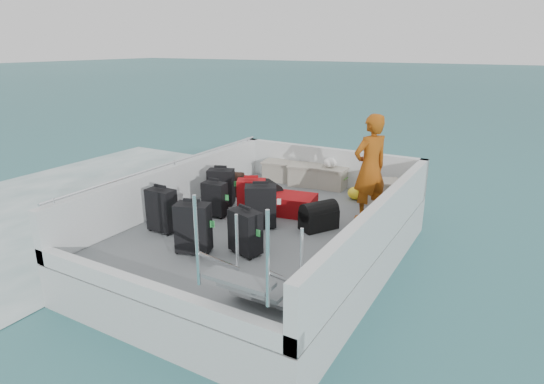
{
  "coord_description": "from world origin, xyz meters",
  "views": [
    {
      "loc": [
        3.24,
        -5.43,
        3.2
      ],
      "look_at": [
        -0.13,
        0.41,
        1.0
      ],
      "focal_mm": 30.0,
      "sensor_mm": 36.0,
      "label": 1
    }
  ],
  "objects": [
    {
      "name": "suitcase_5",
      "position": [
        -0.37,
        0.2,
        0.92
      ],
      "size": [
        0.5,
        0.43,
        0.6
      ],
      "primitive_type": "cube",
      "rotation": [
        0.0,
        0.0,
        0.48
      ],
      "color": "maroon",
      "rests_on": "deck"
    },
    {
      "name": "suitcase_2",
      "position": [
        -1.11,
        0.41,
        0.92
      ],
      "size": [
        0.48,
        0.39,
        0.61
      ],
      "primitive_type": "cube",
      "rotation": [
        0.0,
        0.0,
        0.37
      ],
      "color": "black",
      "rests_on": "deck"
    },
    {
      "name": "yellow_bag",
      "position": [
        0.76,
        1.8,
        0.73
      ],
      "size": [
        0.28,
        0.26,
        0.22
      ],
      "primitive_type": "ellipsoid",
      "color": "yellow",
      "rests_on": "deck"
    },
    {
      "name": "suitcase_7",
      "position": [
        -0.02,
        -0.1,
        0.94
      ],
      "size": [
        0.52,
        0.45,
        0.63
      ],
      "primitive_type": "cube",
      "rotation": [
        0.0,
        0.0,
        0.54
      ],
      "color": "black",
      "rests_on": "deck"
    },
    {
      "name": "crate_3",
      "position": [
        1.14,
        1.85,
        0.8
      ],
      "size": [
        0.71,
        0.59,
        0.36
      ],
      "primitive_type": "cube",
      "rotation": [
        0.0,
        0.0,
        0.34
      ],
      "color": "#B0A99A",
      "rests_on": "deck"
    },
    {
      "name": "deck_fittings",
      "position": [
        0.35,
        -0.32,
        0.99
      ],
      "size": [
        3.6,
        5.0,
        0.9
      ],
      "color": "silver",
      "rests_on": "deck"
    },
    {
      "name": "crate_1",
      "position": [
        -0.37,
        2.13,
        0.81
      ],
      "size": [
        0.71,
        0.57,
        0.37
      ],
      "primitive_type": "cube",
      "rotation": [
        0.0,
        0.0,
        0.26
      ],
      "color": "#B0A99A",
      "rests_on": "deck"
    },
    {
      "name": "duffel_2",
      "position": [
        0.75,
        0.26,
        0.78
      ],
      "size": [
        0.53,
        0.61,
        0.32
      ],
      "primitive_type": null,
      "rotation": [
        0.0,
        0.0,
        1.03
      ],
      "color": "black",
      "rests_on": "deck"
    },
    {
      "name": "suitcase_0",
      "position": [
        -1.16,
        -0.95,
        0.94
      ],
      "size": [
        0.41,
        0.23,
        0.63
      ],
      "primitive_type": "cube",
      "rotation": [
        0.0,
        0.0,
        0.01
      ],
      "color": "black",
      "rests_on": "deck"
    },
    {
      "name": "wake_foam",
      "position": [
        -4.8,
        0.0,
        0.0
      ],
      "size": [
        10.0,
        10.0,
        0.0
      ],
      "primitive_type": "plane",
      "color": "white",
      "rests_on": "ground"
    },
    {
      "name": "duffel_1",
      "position": [
        -0.36,
        0.78,
        0.78
      ],
      "size": [
        0.53,
        0.5,
        0.32
      ],
      "primitive_type": null,
      "rotation": [
        0.0,
        0.0,
        -0.64
      ],
      "color": "black",
      "rests_on": "deck"
    },
    {
      "name": "white_bag",
      "position": [
        0.09,
        2.2,
        1.08
      ],
      "size": [
        0.24,
        0.24,
        0.18
      ],
      "primitive_type": "ellipsoid",
      "color": "white",
      "rests_on": "crate_2"
    },
    {
      "name": "deck",
      "position": [
        0.0,
        0.0,
        0.61
      ],
      "size": [
        3.3,
        4.7,
        0.02
      ],
      "primitive_type": "cube",
      "color": "slate",
      "rests_on": "ferry_hull"
    },
    {
      "name": "suitcase_6",
      "position": [
        0.27,
        -0.97,
        0.91
      ],
      "size": [
        0.47,
        0.36,
        0.58
      ],
      "primitive_type": "cube",
      "rotation": [
        0.0,
        0.0,
        -0.3
      ],
      "color": "black",
      "rests_on": "deck"
    },
    {
      "name": "ground",
      "position": [
        0.0,
        0.0,
        0.0
      ],
      "size": [
        160.0,
        160.0,
        0.0
      ],
      "primitive_type": "plane",
      "color": "#195158",
      "rests_on": "ground"
    },
    {
      "name": "duffel_0",
      "position": [
        -1.35,
        0.92,
        0.78
      ],
      "size": [
        0.65,
        0.45,
        0.32
      ],
      "primitive_type": null,
      "rotation": [
        0.0,
        0.0,
        0.28
      ],
      "color": "black",
      "rests_on": "deck"
    },
    {
      "name": "passenger",
      "position": [
        1.23,
        1.01,
        1.43
      ],
      "size": [
        0.65,
        0.71,
        1.63
      ],
      "primitive_type": "imported",
      "rotation": [
        0.0,
        0.0,
        -2.14
      ],
      "color": "orange",
      "rests_on": "deck"
    },
    {
      "name": "suitcase_1",
      "position": [
        -0.87,
        -0.09,
        0.9
      ],
      "size": [
        0.38,
        0.24,
        0.55
      ],
      "primitive_type": "cube",
      "rotation": [
        0.0,
        0.0,
        0.09
      ],
      "color": "black",
      "rests_on": "deck"
    },
    {
      "name": "suitcase_3",
      "position": [
        -0.32,
        -1.27,
        0.95
      ],
      "size": [
        0.5,
        0.38,
        0.67
      ],
      "primitive_type": "cube",
      "rotation": [
        0.0,
        0.0,
        0.33
      ],
      "color": "black",
      "rests_on": "deck"
    },
    {
      "name": "ferry_hull",
      "position": [
        0.0,
        0.0,
        0.3
      ],
      "size": [
        3.6,
        5.0,
        0.6
      ],
      "primitive_type": "cube",
      "color": "silver",
      "rests_on": "ground"
    },
    {
      "name": "suitcase_8",
      "position": [
        0.09,
        0.62,
        0.77
      ],
      "size": [
        0.85,
        0.63,
        0.31
      ],
      "primitive_type": "cube",
      "rotation": [
        0.0,
        0.0,
        1.73
      ],
      "color": "maroon",
      "rests_on": "deck"
    },
    {
      "name": "crate_0",
      "position": [
        -0.96,
        2.15,
        0.8
      ],
      "size": [
        0.66,
        0.51,
        0.36
      ],
      "primitive_type": "cube",
      "rotation": [
        0.0,
        0.0,
        0.18
      ],
      "color": "#B0A99A",
      "rests_on": "deck"
    },
    {
      "name": "crate_2",
      "position": [
        0.09,
        2.2,
        0.8
      ],
      "size": [
        0.62,
        0.43,
        0.37
      ],
      "primitive_type": "cube",
      "rotation": [
        0.0,
        0.0,
        0.02
      ],
      "color": "#B0A99A",
      "rests_on": "deck"
    }
  ]
}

